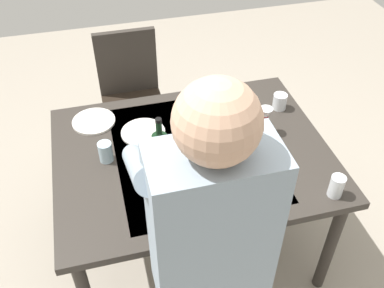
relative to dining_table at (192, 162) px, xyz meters
name	(u,v)px	position (x,y,z in m)	size (l,w,h in m)	color
ground_plane	(192,240)	(0.00, 0.00, -0.67)	(6.00, 6.00, 0.00)	#9E9384
dining_table	(192,162)	(0.00, 0.00, 0.00)	(1.36, 1.05, 0.74)	#332D28
chair_near	(131,91)	(0.19, -0.91, -0.14)	(0.40, 0.40, 0.91)	black
person_server	(208,264)	(0.15, 0.79, 0.30)	(0.42, 0.61, 1.69)	#2D2D38
wine_bottle	(160,150)	(0.17, 0.07, 0.18)	(0.07, 0.07, 0.30)	black
wine_glass_left	(265,116)	(-0.40, -0.06, 0.18)	(0.07, 0.07, 0.15)	white
water_cup_near_left	(280,101)	(-0.56, -0.23, 0.12)	(0.08, 0.08, 0.09)	silver
water_cup_near_right	(180,133)	(0.04, -0.10, 0.12)	(0.07, 0.07, 0.09)	silver
water_cup_far_left	(106,152)	(0.42, -0.05, 0.12)	(0.07, 0.07, 0.10)	silver
water_cup_far_right	(337,186)	(-0.55, 0.44, 0.13)	(0.07, 0.07, 0.11)	silver
serving_bowl_pasta	(251,159)	(-0.25, 0.16, 0.11)	(0.30, 0.30, 0.07)	silver
dinner_plate_near	(143,132)	(0.21, -0.20, 0.08)	(0.23, 0.23, 0.01)	silver
dinner_plate_far	(94,121)	(0.46, -0.36, 0.08)	(0.23, 0.23, 0.01)	silver
table_knife	(232,121)	(-0.27, -0.18, 0.07)	(0.01, 0.20, 0.01)	silver
table_fork	(165,213)	(0.21, 0.35, 0.07)	(0.01, 0.18, 0.01)	silver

